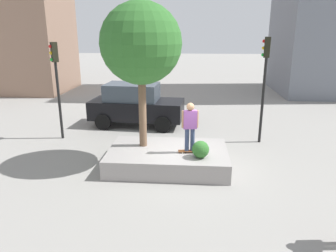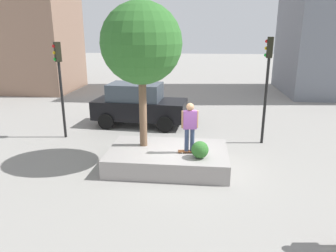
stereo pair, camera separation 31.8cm
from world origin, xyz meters
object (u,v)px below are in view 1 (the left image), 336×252
at_px(planter_ledge, 168,158).
at_px(sedan_parked, 136,105).
at_px(traffic_light_corner, 265,72).
at_px(traffic_light_median, 56,74).
at_px(skateboarder, 190,124).
at_px(plaza_tree, 141,44).
at_px(skateboard, 189,151).

bearing_deg(planter_ledge, sedan_parked, 112.10).
height_order(planter_ledge, traffic_light_corner, traffic_light_corner).
bearing_deg(traffic_light_median, skateboarder, -27.24).
height_order(skateboarder, sedan_parked, skateboarder).
xyz_separation_m(plaza_tree, sedan_parked, (-1.15, 4.86, -3.28)).
distance_m(skateboard, traffic_light_median, 7.12).
xyz_separation_m(plaza_tree, traffic_light_corner, (4.88, 2.68, -1.27)).
bearing_deg(traffic_light_median, skateboard, -27.24).
relative_size(planter_ledge, traffic_light_median, 0.99).
relative_size(planter_ledge, skateboarder, 2.49).
height_order(planter_ledge, skateboarder, skateboarder).
height_order(plaza_tree, skateboarder, plaza_tree).
xyz_separation_m(planter_ledge, traffic_light_corner, (3.91, 3.03, 2.81)).
bearing_deg(planter_ledge, traffic_light_median, 151.36).
distance_m(traffic_light_corner, traffic_light_median, 9.12).
distance_m(plaza_tree, traffic_light_corner, 5.71).
bearing_deg(skateboard, planter_ledge, 162.83).
bearing_deg(skateboarder, traffic_light_corner, 46.34).
distance_m(plaza_tree, skateboarder, 3.25).
distance_m(sedan_parked, traffic_light_corner, 6.72).
bearing_deg(planter_ledge, skateboarder, -17.17).
xyz_separation_m(skateboarder, traffic_light_corner, (3.12, 3.27, 1.39)).
relative_size(skateboard, skateboarder, 0.47).
height_order(plaza_tree, sedan_parked, plaza_tree).
bearing_deg(plaza_tree, sedan_parked, 103.28).
bearing_deg(sedan_parked, skateboard, -61.95).
bearing_deg(traffic_light_corner, traffic_light_median, -178.85).
bearing_deg(traffic_light_median, traffic_light_corner, 1.15).
distance_m(planter_ledge, sedan_parked, 5.68).
height_order(skateboarder, traffic_light_corner, traffic_light_corner).
height_order(skateboard, skateboarder, skateboarder).
xyz_separation_m(skateboard, sedan_parked, (-2.91, 5.45, 0.41)).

